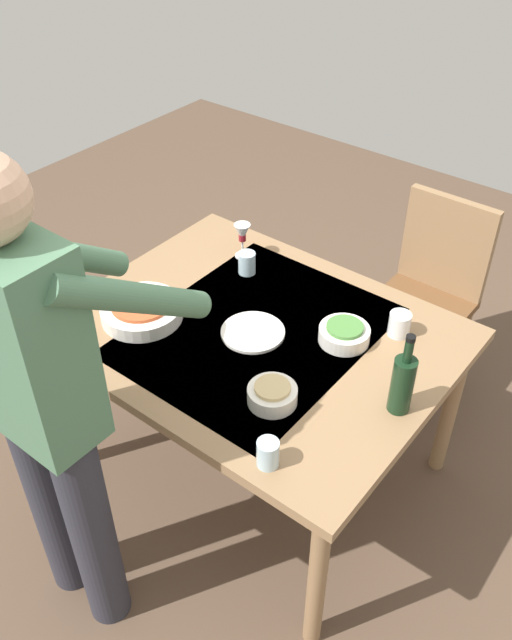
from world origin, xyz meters
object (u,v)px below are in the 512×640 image
water_cup_near_left (399,324)px  serving_bowl_pasta (142,310)px  water_cup_far_left (268,453)px  wine_glass_left (242,235)px  water_cup_near_right (247,263)px  chair_near (431,286)px  wine_bottle (402,383)px  side_bowl_salad (344,333)px  person_server (44,397)px  dinner_plate_near (252,332)px  side_bowl_bread (272,394)px  dining_table (256,346)px

water_cup_near_left → serving_bowl_pasta: bearing=32.3°
water_cup_far_left → wine_glass_left: bearing=-47.1°
water_cup_near_right → water_cup_far_left: size_ratio=1.01×
wine_glass_left → water_cup_near_right: bearing=137.5°
chair_near → water_cup_near_left: size_ratio=10.29×
wine_bottle → serving_bowl_pasta: wine_bottle is taller
water_cup_near_left → water_cup_far_left: water_cup_far_left is taller
chair_near → serving_bowl_pasta: (0.64, 1.12, 0.24)m
water_cup_near_right → serving_bowl_pasta: water_cup_near_right is taller
side_bowl_salad → water_cup_near_left: bearing=-131.1°
person_server → serving_bowl_pasta: person_server is taller
wine_bottle → dinner_plate_near: 0.60m
side_bowl_bread → water_cup_near_left: bearing=-105.4°
dinner_plate_near → person_server: bearing=82.3°
water_cup_far_left → wine_bottle: bearing=-113.6°
side_bowl_bread → side_bowl_salad: bearing=-92.7°
chair_near → wine_bottle: 1.05m
wine_bottle → water_cup_far_left: size_ratio=3.29×
water_cup_near_right → side_bowl_bread: (-0.51, 0.51, -0.01)m
wine_bottle → dinner_plate_near: (0.59, -0.01, -0.10)m
water_cup_near_left → water_cup_near_right: water_cup_near_right is taller
person_server → water_cup_near_left: bearing=-115.2°
chair_near → wine_glass_left: 0.89m
wine_glass_left → water_cup_far_left: wine_glass_left is taller
dining_table → water_cup_near_right: bearing=-46.2°
wine_glass_left → side_bowl_bread: size_ratio=0.94×
wine_glass_left → water_cup_near_left: size_ratio=1.71×
water_cup_near_right → water_cup_near_left: bearing=-177.2°
dinner_plate_near → side_bowl_bread: bearing=139.1°
dining_table → dinner_plate_near: size_ratio=5.89×
wine_glass_left → water_cup_near_right: 0.13m
water_cup_near_left → side_bowl_salad: 0.20m
side_bowl_salad → dinner_plate_near: bearing=30.8°
water_cup_far_left → water_cup_near_left: bearing=-90.7°
dining_table → serving_bowl_pasta: bearing=27.4°
wine_glass_left → water_cup_near_left: (-0.75, 0.05, -0.06)m
dining_table → wine_bottle: (-0.59, 0.02, 0.18)m
dining_table → chair_near: chair_near is taller
water_cup_near_left → serving_bowl_pasta: size_ratio=0.29×
wine_glass_left → dinner_plate_near: 0.51m
wine_bottle → water_cup_far_left: 0.47m
chair_near → dinner_plate_near: (0.27, 0.94, 0.21)m
wine_bottle → wine_glass_left: wine_bottle is taller
person_server → water_cup_near_right: (0.15, -1.07, -0.18)m
wine_bottle → wine_glass_left: 1.00m
person_server → side_bowl_bread: bearing=-123.5°
water_cup_near_left → dinner_plate_near: bearing=37.7°
water_cup_near_right → dinner_plate_near: water_cup_near_right is taller
water_cup_near_left → dinner_plate_near: water_cup_near_left is taller
water_cup_near_left → water_cup_far_left: bearing=89.3°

